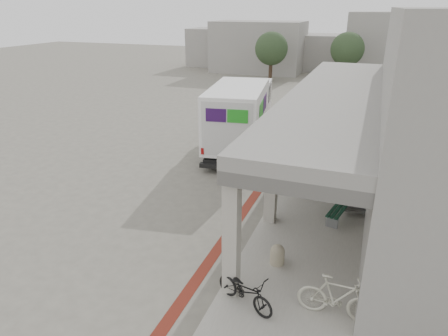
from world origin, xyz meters
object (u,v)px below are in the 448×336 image
at_px(bench, 340,209).
at_px(utility_cabinet, 362,194).
at_px(bicycle_black, 245,290).
at_px(fedex_truck, 240,114).
at_px(bicycle_cream, 338,297).

relative_size(bench, utility_cabinet, 1.73).
xyz_separation_m(bench, bicycle_black, (-1.75, -5.42, 0.13)).
xyz_separation_m(fedex_truck, bench, (5.79, -6.30, -1.39)).
height_order(fedex_truck, bicycle_black, fedex_truck).
distance_m(fedex_truck, bicycle_cream, 12.96).
distance_m(fedex_truck, utility_cabinet, 8.38).
distance_m(bench, bicycle_black, 5.69).
bearing_deg(utility_cabinet, bicycle_cream, -84.17).
relative_size(fedex_truck, bicycle_black, 4.84).
bearing_deg(bicycle_cream, fedex_truck, 28.90).
distance_m(utility_cabinet, bicycle_cream, 6.09).
bearing_deg(bicycle_cream, bench, 4.86).
relative_size(utility_cabinet, bicycle_black, 0.65).
bearing_deg(bicycle_cream, utility_cabinet, -2.10).
height_order(utility_cabinet, bicycle_cream, bicycle_cream).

